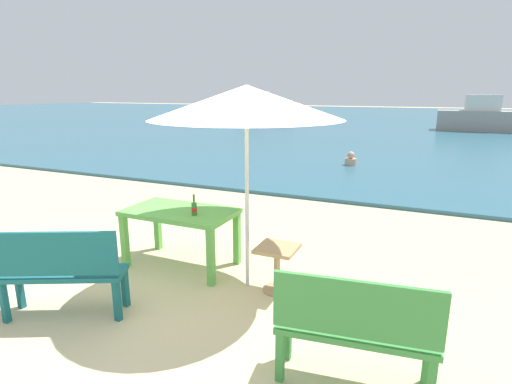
% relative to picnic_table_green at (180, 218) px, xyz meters
% --- Properties ---
extents(ground_plane, '(120.00, 120.00, 0.00)m').
position_rel_picnic_table_green_xyz_m(ground_plane, '(0.50, -1.17, -0.65)').
color(ground_plane, beige).
extents(sea_water, '(120.00, 50.00, 0.08)m').
position_rel_picnic_table_green_xyz_m(sea_water, '(0.50, 28.83, -0.61)').
color(sea_water, '#2D6075').
rests_on(sea_water, ground_plane).
extents(picnic_table_green, '(1.40, 0.80, 0.76)m').
position_rel_picnic_table_green_xyz_m(picnic_table_green, '(0.00, 0.00, 0.00)').
color(picnic_table_green, '#60B24C').
rests_on(picnic_table_green, ground_plane).
extents(beer_bottle_amber, '(0.07, 0.07, 0.26)m').
position_rel_picnic_table_green_xyz_m(beer_bottle_amber, '(0.29, -0.12, 0.20)').
color(beer_bottle_amber, '#2D662D').
rests_on(beer_bottle_amber, picnic_table_green).
extents(patio_umbrella, '(2.10, 2.10, 2.30)m').
position_rel_picnic_table_green_xyz_m(patio_umbrella, '(1.03, -0.16, 1.47)').
color(patio_umbrella, silver).
rests_on(patio_umbrella, ground_plane).
extents(side_table_wood, '(0.44, 0.44, 0.54)m').
position_rel_picnic_table_green_xyz_m(side_table_wood, '(1.40, -0.16, -0.30)').
color(side_table_wood, tan).
rests_on(side_table_wood, ground_plane).
extents(bench_teal_center, '(1.24, 0.85, 0.95)m').
position_rel_picnic_table_green_xyz_m(bench_teal_center, '(-0.36, -1.55, -0.11)').
color(bench_teal_center, '#196066').
rests_on(bench_teal_center, ground_plane).
extents(bench_green_left, '(1.24, 0.51, 0.95)m').
position_rel_picnic_table_green_xyz_m(bench_green_left, '(2.49, -1.39, -0.11)').
color(bench_green_left, '#3D8C42').
rests_on(bench_green_left, ground_plane).
extents(swimmer_person, '(0.34, 0.34, 0.41)m').
position_rel_picnic_table_green_xyz_m(swimmer_person, '(0.65, 7.90, -0.41)').
color(swimmer_person, tan).
rests_on(swimmer_person, sea_water).
extents(boat_cargo_ship, '(5.85, 1.60, 2.13)m').
position_rel_picnic_table_green_xyz_m(boat_cargo_ship, '(-13.13, 33.68, 0.19)').
color(boat_cargo_ship, maroon).
rests_on(boat_cargo_ship, sea_water).
extents(boat_barge, '(5.38, 1.47, 1.95)m').
position_rel_picnic_table_green_xyz_m(boat_barge, '(5.46, 21.39, 0.13)').
color(boat_barge, gray).
rests_on(boat_barge, sea_water).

